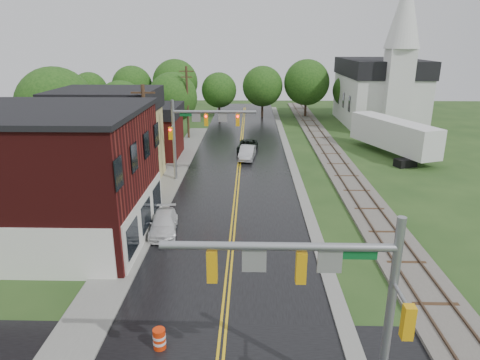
{
  "coord_description": "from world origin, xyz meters",
  "views": [
    {
      "loc": [
        1.14,
        -9.64,
        12.16
      ],
      "look_at": [
        0.48,
        16.53,
        3.5
      ],
      "focal_mm": 32.0,
      "sensor_mm": 36.0,
      "label": 1
    }
  ],
  "objects_px": {
    "construction_barrel": "(159,339)",
    "traffic_signal_far": "(198,126)",
    "tree_left_b": "(57,108)",
    "suv_dark": "(248,146)",
    "pickup_white": "(164,224)",
    "traffic_signal_near": "(325,283)",
    "brick_building": "(29,176)",
    "sedan_silver": "(247,153)",
    "church": "(381,85)",
    "tree_left_c": "(122,108)",
    "tree_left_e": "(174,99)",
    "utility_pole_c": "(187,101)",
    "utility_pole_b": "(146,142)",
    "semi_trailer": "(393,135)"
  },
  "relations": [
    {
      "from": "brick_building",
      "to": "tree_left_e",
      "type": "relative_size",
      "value": 1.75
    },
    {
      "from": "tree_left_b",
      "to": "utility_pole_b",
      "type": "bearing_deg",
      "value": -41.86
    },
    {
      "from": "church",
      "to": "construction_barrel",
      "type": "bearing_deg",
      "value": -114.75
    },
    {
      "from": "tree_left_c",
      "to": "traffic_signal_near",
      "type": "bearing_deg",
      "value": -65.44
    },
    {
      "from": "brick_building",
      "to": "suv_dark",
      "type": "bearing_deg",
      "value": 59.37
    },
    {
      "from": "brick_building",
      "to": "utility_pole_c",
      "type": "bearing_deg",
      "value": 78.91
    },
    {
      "from": "pickup_white",
      "to": "construction_barrel",
      "type": "xyz_separation_m",
      "value": [
        2.0,
        -11.12,
        -0.16
      ]
    },
    {
      "from": "traffic_signal_far",
      "to": "utility_pole_b",
      "type": "relative_size",
      "value": 0.82
    },
    {
      "from": "tree_left_b",
      "to": "sedan_silver",
      "type": "xyz_separation_m",
      "value": [
        18.65,
        2.31,
        -5.02
      ]
    },
    {
      "from": "tree_left_b",
      "to": "construction_barrel",
      "type": "bearing_deg",
      "value": -60.49
    },
    {
      "from": "construction_barrel",
      "to": "tree_left_b",
      "type": "bearing_deg",
      "value": 119.51
    },
    {
      "from": "suv_dark",
      "to": "construction_barrel",
      "type": "bearing_deg",
      "value": -90.72
    },
    {
      "from": "tree_left_e",
      "to": "brick_building",
      "type": "bearing_deg",
      "value": -96.71
    },
    {
      "from": "tree_left_e",
      "to": "construction_barrel",
      "type": "xyz_separation_m",
      "value": [
        6.31,
        -41.05,
        -4.35
      ]
    },
    {
      "from": "tree_left_e",
      "to": "sedan_silver",
      "type": "bearing_deg",
      "value": -50.47
    },
    {
      "from": "church",
      "to": "tree_left_e",
      "type": "relative_size",
      "value": 2.45
    },
    {
      "from": "tree_left_e",
      "to": "semi_trailer",
      "type": "height_order",
      "value": "tree_left_e"
    },
    {
      "from": "tree_left_b",
      "to": "tree_left_c",
      "type": "relative_size",
      "value": 1.27
    },
    {
      "from": "traffic_signal_near",
      "to": "pickup_white",
      "type": "distance_m",
      "value": 16.69
    },
    {
      "from": "utility_pole_c",
      "to": "tree_left_b",
      "type": "relative_size",
      "value": 0.93
    },
    {
      "from": "church",
      "to": "tree_left_c",
      "type": "distance_m",
      "value": 36.59
    },
    {
      "from": "traffic_signal_near",
      "to": "semi_trailer",
      "type": "distance_m",
      "value": 36.86
    },
    {
      "from": "pickup_white",
      "to": "traffic_signal_far",
      "type": "bearing_deg",
      "value": 77.83
    },
    {
      "from": "utility_pole_c",
      "to": "pickup_white",
      "type": "xyz_separation_m",
      "value": [
        2.26,
        -28.03,
        -4.1
      ]
    },
    {
      "from": "utility_pole_b",
      "to": "sedan_silver",
      "type": "height_order",
      "value": "utility_pole_b"
    },
    {
      "from": "suv_dark",
      "to": "pickup_white",
      "type": "bearing_deg",
      "value": -98.84
    },
    {
      "from": "traffic_signal_far",
      "to": "utility_pole_b",
      "type": "height_order",
      "value": "utility_pole_b"
    },
    {
      "from": "construction_barrel",
      "to": "suv_dark",
      "type": "bearing_deg",
      "value": 84.15
    },
    {
      "from": "traffic_signal_near",
      "to": "traffic_signal_far",
      "type": "height_order",
      "value": "same"
    },
    {
      "from": "traffic_signal_near",
      "to": "suv_dark",
      "type": "bearing_deg",
      "value": 94.31
    },
    {
      "from": "tree_left_c",
      "to": "suv_dark",
      "type": "relative_size",
      "value": 1.68
    },
    {
      "from": "utility_pole_b",
      "to": "construction_barrel",
      "type": "distance_m",
      "value": 18.18
    },
    {
      "from": "semi_trailer",
      "to": "brick_building",
      "type": "bearing_deg",
      "value": -143.77
    },
    {
      "from": "construction_barrel",
      "to": "traffic_signal_far",
      "type": "bearing_deg",
      "value": 92.41
    },
    {
      "from": "tree_left_c",
      "to": "construction_barrel",
      "type": "relative_size",
      "value": 8.33
    },
    {
      "from": "tree_left_c",
      "to": "tree_left_e",
      "type": "height_order",
      "value": "tree_left_e"
    },
    {
      "from": "church",
      "to": "utility_pole_b",
      "type": "relative_size",
      "value": 2.22
    },
    {
      "from": "construction_barrel",
      "to": "semi_trailer",
      "type": "bearing_deg",
      "value": 58.67
    },
    {
      "from": "tree_left_b",
      "to": "brick_building",
      "type": "bearing_deg",
      "value": -72.39
    },
    {
      "from": "utility_pole_c",
      "to": "tree_left_e",
      "type": "distance_m",
      "value": 2.79
    },
    {
      "from": "sedan_silver",
      "to": "pickup_white",
      "type": "xyz_separation_m",
      "value": [
        -5.34,
        -18.23,
        -0.08
      ]
    },
    {
      "from": "tree_left_c",
      "to": "tree_left_e",
      "type": "xyz_separation_m",
      "value": [
        5.0,
        6.0,
        0.3
      ]
    },
    {
      "from": "semi_trailer",
      "to": "construction_barrel",
      "type": "relative_size",
      "value": 13.51
    },
    {
      "from": "tree_left_b",
      "to": "suv_dark",
      "type": "height_order",
      "value": "tree_left_b"
    },
    {
      "from": "suv_dark",
      "to": "semi_trailer",
      "type": "height_order",
      "value": "semi_trailer"
    },
    {
      "from": "traffic_signal_near",
      "to": "semi_trailer",
      "type": "height_order",
      "value": "traffic_signal_near"
    },
    {
      "from": "traffic_signal_far",
      "to": "suv_dark",
      "type": "xyz_separation_m",
      "value": [
        4.27,
        10.44,
        -4.34
      ]
    },
    {
      "from": "brick_building",
      "to": "traffic_signal_far",
      "type": "distance_m",
      "value": 15.03
    },
    {
      "from": "church",
      "to": "semi_trailer",
      "type": "height_order",
      "value": "church"
    },
    {
      "from": "pickup_white",
      "to": "semi_trailer",
      "type": "bearing_deg",
      "value": 37.26
    }
  ]
}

